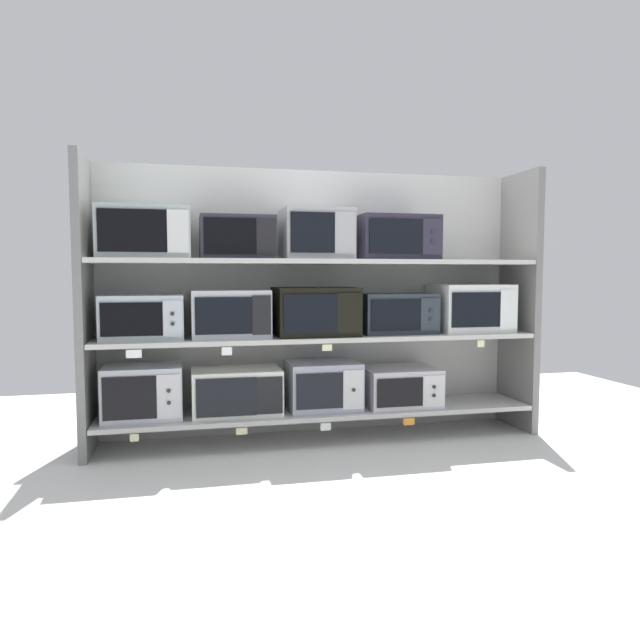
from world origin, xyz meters
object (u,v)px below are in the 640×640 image
(microwave_3, at_px, (399,386))
(microwave_0, at_px, (143,392))
(microwave_5, at_px, (230,314))
(microwave_8, at_px, (470,308))
(microwave_10, at_px, (237,238))
(microwave_12, at_px, (394,238))
(microwave_11, at_px, (316,234))
(microwave_1, at_px, (236,391))
(microwave_6, at_px, (315,311))
(microwave_2, at_px, (323,385))
(microwave_4, at_px, (143,317))
(microwave_7, at_px, (396,313))
(microwave_9, at_px, (145,233))

(microwave_3, bearing_deg, microwave_0, -179.99)
(microwave_5, bearing_deg, microwave_8, 0.01)
(microwave_10, distance_m, microwave_12, 1.06)
(microwave_12, bearing_deg, microwave_11, -180.00)
(microwave_10, bearing_deg, microwave_3, 0.02)
(microwave_5, bearing_deg, microwave_3, 0.00)
(microwave_1, xyz_separation_m, microwave_6, (0.53, 0.00, 0.51))
(microwave_1, xyz_separation_m, microwave_2, (0.58, 0.00, 0.01))
(microwave_2, distance_m, microwave_11, 1.01)
(microwave_4, xyz_separation_m, microwave_7, (1.67, -0.00, -0.00))
(microwave_4, height_order, microwave_9, microwave_9)
(microwave_10, relative_size, microwave_11, 1.05)
(microwave_1, height_order, microwave_2, microwave_2)
(microwave_1, xyz_separation_m, microwave_8, (1.65, 0.00, 0.52))
(microwave_0, distance_m, microwave_4, 0.47)
(microwave_4, bearing_deg, microwave_7, -0.00)
(microwave_6, distance_m, microwave_8, 1.12)
(microwave_6, height_order, microwave_8, microwave_8)
(microwave_10, xyz_separation_m, microwave_12, (1.06, 0.00, 0.01))
(microwave_2, height_order, microwave_12, microwave_12)
(microwave_4, height_order, microwave_11, microwave_11)
(microwave_6, xyz_separation_m, microwave_11, (0.01, -0.00, 0.51))
(microwave_6, relative_size, microwave_10, 1.14)
(microwave_10, height_order, microwave_12, microwave_12)
(microwave_4, bearing_deg, microwave_5, -0.00)
(microwave_8, distance_m, microwave_11, 1.22)
(microwave_0, bearing_deg, microwave_2, 0.01)
(microwave_1, height_order, microwave_5, microwave_5)
(microwave_4, bearing_deg, microwave_11, -0.00)
(microwave_0, distance_m, microwave_5, 0.73)
(microwave_1, relative_size, microwave_5, 1.16)
(microwave_10, bearing_deg, microwave_0, 179.99)
(microwave_5, bearing_deg, microwave_11, -0.00)
(microwave_4, xyz_separation_m, microwave_10, (0.59, -0.00, 0.50))
(microwave_4, height_order, microwave_10, microwave_10)
(microwave_7, bearing_deg, microwave_6, 180.00)
(microwave_4, bearing_deg, microwave_3, 0.00)
(microwave_3, bearing_deg, microwave_1, -179.98)
(microwave_8, bearing_deg, microwave_1, -179.99)
(microwave_5, bearing_deg, microwave_6, -0.00)
(microwave_8, relative_size, microwave_9, 0.93)
(microwave_3, distance_m, microwave_10, 1.50)
(microwave_6, bearing_deg, microwave_3, 0.01)
(microwave_5, height_order, microwave_9, microwave_9)
(microwave_1, xyz_separation_m, microwave_4, (-0.57, 0.00, 0.49))
(microwave_4, relative_size, microwave_8, 0.98)
(microwave_1, bearing_deg, microwave_9, 179.99)
(microwave_0, relative_size, microwave_3, 0.96)
(microwave_7, bearing_deg, microwave_0, -180.00)
(microwave_3, xyz_separation_m, microwave_4, (-1.70, -0.00, 0.51))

